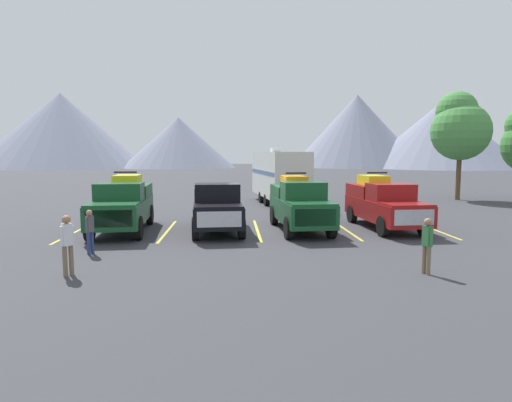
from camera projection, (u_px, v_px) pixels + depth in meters
The scene contains 16 objects.
ground_plane at pixel (257, 230), 19.60m from camera, with size 240.00×240.00×0.00m, color #38383D.
pickup_truck_a at pixel (123, 204), 19.18m from camera, with size 2.47×5.72×2.61m.
pickup_truck_b at pixel (217, 206), 19.15m from camera, with size 2.40×5.34×2.15m.
pickup_truck_c at pixel (299, 204), 19.39m from camera, with size 2.33×5.43×2.55m.
pickup_truck_d at pixel (383, 203), 20.04m from camera, with size 2.38×5.66×2.55m.
lot_stripe_a at pixel (76, 232), 19.09m from camera, with size 0.12×5.50×0.01m, color gold.
lot_stripe_b at pixel (168, 231), 19.31m from camera, with size 0.12×5.50×0.01m, color gold.
lot_stripe_c at pixel (257, 230), 19.52m from camera, with size 0.12×5.50×0.01m, color gold.
lot_stripe_d at pixel (345, 229), 19.74m from camera, with size 0.12×5.50×0.01m, color gold.
lot_stripe_e at pixel (431, 228), 19.96m from camera, with size 0.12×5.50×0.01m, color gold.
camper_trailer_a at pixel (279, 174), 29.31m from camera, with size 3.30×9.01×3.80m.
person_a at pixel (90, 229), 14.76m from camera, with size 0.27×0.30×1.53m.
person_b at pixel (427, 242), 12.32m from camera, with size 0.26×0.34×1.62m.
person_c at pixel (67, 241), 12.14m from camera, with size 0.32×0.32×1.72m.
tree_a at pixel (460, 127), 31.69m from camera, with size 4.19×4.19×7.93m.
mountain_ridge at pixel (247, 133), 104.16m from camera, with size 127.29×46.51×17.79m.
Camera 1 is at (-1.12, -19.30, 3.44)m, focal length 30.55 mm.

